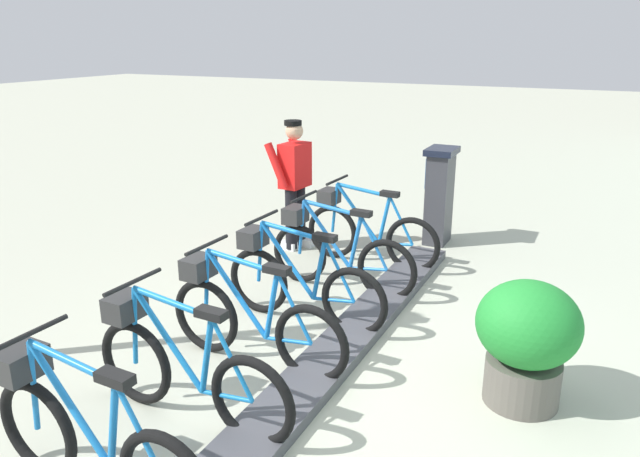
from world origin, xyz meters
name	(u,v)px	position (x,y,z in m)	size (l,w,h in m)	color
ground_plane	(326,368)	(0.00, 0.00, 0.00)	(60.00, 60.00, 0.00)	#AEB09B
dock_rail_base	(326,363)	(0.00, 0.00, 0.05)	(0.44, 6.06, 0.10)	#47474C
payment_kiosk	(439,194)	(0.05, -3.59, 0.67)	(0.36, 0.52, 1.28)	#38383D
bike_docked_0	(366,230)	(0.62, -2.43, 0.43)	(1.72, 0.54, 1.02)	black
bike_docked_1	(336,252)	(0.62, -1.56, 0.43)	(1.72, 0.54, 1.02)	black
bike_docked_2	(298,280)	(0.62, -0.68, 0.43)	(1.72, 0.54, 1.02)	black
bike_docked_3	(248,317)	(0.62, 0.20, 0.43)	(1.72, 0.54, 1.02)	black
bike_docked_4	(182,367)	(0.62, 1.07, 0.43)	(1.72, 0.54, 1.02)	black
bike_docked_5	(87,437)	(0.62, 1.95, 0.43)	(1.72, 0.54, 1.02)	black
worker_near_rack	(294,180)	(1.67, -2.57, 0.91)	(0.50, 0.65, 1.66)	white
planter_bush	(527,337)	(-1.53, -0.23, 0.54)	(0.76, 0.76, 0.97)	#59544C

